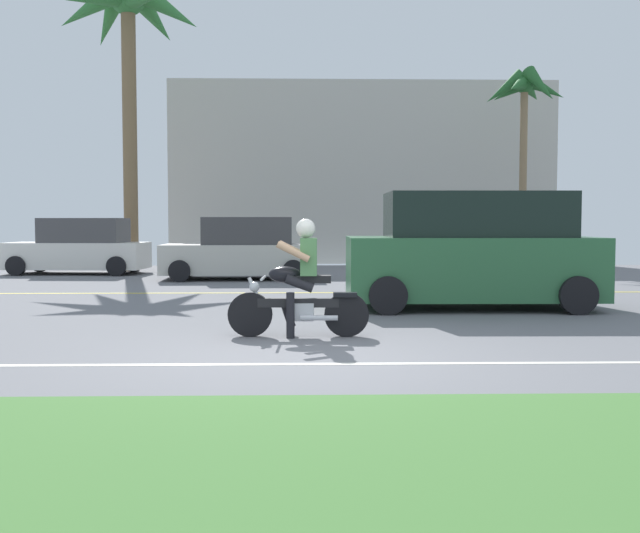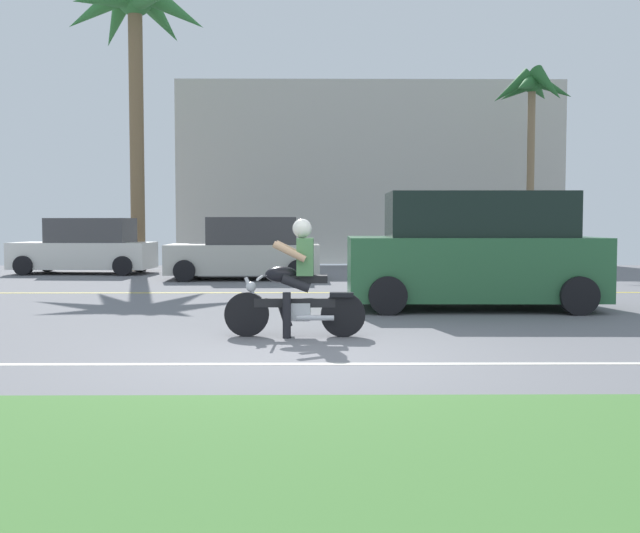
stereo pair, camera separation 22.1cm
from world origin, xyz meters
TOP-DOWN VIEW (x-y plane):
  - ground at (0.00, 3.00)m, footprint 56.00×30.00m
  - grass_median at (0.00, -4.10)m, footprint 56.00×3.80m
  - lane_line_near at (0.00, -0.49)m, footprint 50.40×0.12m
  - lane_line_far at (0.00, 7.73)m, footprint 50.40×0.12m
  - motorcyclist at (-0.12, 1.48)m, footprint 1.88×0.61m
  - suv_nearby at (2.95, 4.82)m, footprint 4.57×2.30m
  - parked_car_0 at (-6.59, 13.86)m, footprint 4.12×2.08m
  - parked_car_1 at (-1.67, 11.67)m, footprint 4.04×2.04m
  - palm_tree_0 at (-5.38, 15.21)m, footprint 4.64×4.36m
  - palm_tree_1 at (7.23, 16.41)m, footprint 2.79×2.59m
  - building_far at (2.19, 21.00)m, footprint 14.10×4.00m

SIDE VIEW (x-z plane):
  - ground at x=0.00m, z-range -0.04..0.00m
  - lane_line_near at x=0.00m, z-range 0.00..0.01m
  - lane_line_far at x=0.00m, z-range 0.00..0.01m
  - grass_median at x=0.00m, z-range 0.00..0.06m
  - motorcyclist at x=-0.12m, z-range -0.12..1.45m
  - parked_car_0 at x=-6.59m, z-range -0.06..1.57m
  - parked_car_1 at x=-1.67m, z-range -0.06..1.59m
  - suv_nearby at x=2.95m, z-range -0.03..2.01m
  - building_far at x=2.19m, z-range 0.00..6.64m
  - palm_tree_1 at x=7.23m, z-range 2.25..8.81m
  - palm_tree_0 at x=-5.38m, z-range 3.03..12.32m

